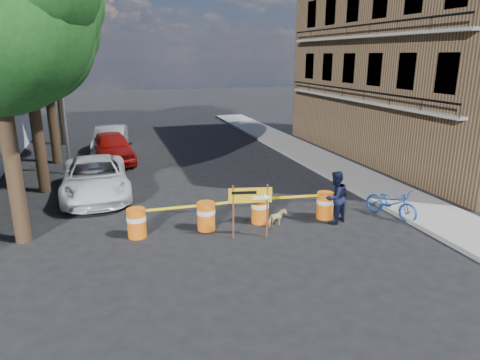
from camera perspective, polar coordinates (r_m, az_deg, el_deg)
ground at (r=12.90m, az=3.05°, el=-7.97°), size 120.00×120.00×0.00m
sidewalk_east at (r=20.57m, az=13.64°, el=1.13°), size 2.40×40.00×0.15m
apartment_building at (r=24.92m, az=24.24°, el=16.56°), size 8.00×16.00×12.00m
tree_mid_a at (r=18.23m, az=-26.61°, el=16.90°), size 5.25×5.00×8.68m
tree_mid_b at (r=23.22m, az=-24.89°, el=18.39°), size 5.67×5.40×9.62m
tree_far at (r=28.17m, az=-23.50°, el=16.90°), size 5.04×4.80×8.84m
streetlamp at (r=20.63m, az=-22.72°, el=12.53°), size 1.25×0.18×8.00m
barrel_far_left at (r=13.27m, az=-13.62°, el=-5.51°), size 0.58×0.58×0.90m
barrel_mid_left at (r=13.48m, az=-4.54°, el=-4.73°), size 0.58×0.58×0.90m
barrel_mid_right at (r=14.00m, az=2.66°, el=-3.87°), size 0.58×0.58×0.90m
barrel_far_right at (r=14.65m, az=11.27°, el=-3.26°), size 0.58×0.58×0.90m
detour_sign at (r=12.62m, az=2.07°, el=-2.61°), size 1.27×0.40×1.66m
pedestrian at (r=14.17m, az=12.57°, el=-2.29°), size 1.04×0.95×1.75m
bicycle at (r=15.20m, az=19.69°, el=-1.26°), size 1.01×1.19×1.92m
dog at (r=13.81m, az=4.98°, el=-5.10°), size 0.71×0.53×0.55m
suv_white at (r=17.47m, az=-18.75°, el=0.29°), size 2.60×5.36×1.47m
sedan_red at (r=22.87m, az=-16.65°, el=4.21°), size 2.38×4.72×1.54m
sedan_silver at (r=25.04m, az=-16.84°, el=5.14°), size 2.10×4.69×1.49m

